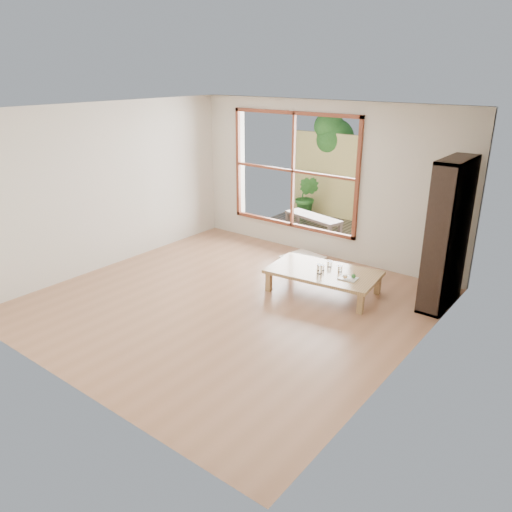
% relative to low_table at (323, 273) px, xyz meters
% --- Properties ---
extents(ground, '(5.00, 5.00, 0.00)m').
position_rel_low_table_xyz_m(ground, '(-0.85, -1.07, -0.30)').
color(ground, '#A67453').
rests_on(ground, ground).
extents(low_table, '(1.65, 1.05, 0.34)m').
position_rel_low_table_xyz_m(low_table, '(0.00, 0.00, 0.00)').
color(low_table, '#AA8552').
rests_on(low_table, ground).
extents(floor_cushion, '(0.67, 0.67, 0.08)m').
position_rel_low_table_xyz_m(floor_cushion, '(-0.90, 0.87, -0.26)').
color(floor_cushion, white).
rests_on(floor_cushion, ground).
extents(bookshelf, '(0.32, 0.91, 2.02)m').
position_rel_low_table_xyz_m(bookshelf, '(1.46, 0.65, 0.71)').
color(bookshelf, black).
rests_on(bookshelf, ground).
extents(glass_tall, '(0.08, 0.08, 0.14)m').
position_rel_low_table_xyz_m(glass_tall, '(0.01, -0.14, 0.11)').
color(glass_tall, silver).
rests_on(glass_tall, low_table).
extents(glass_mid, '(0.06, 0.06, 0.09)m').
position_rel_low_table_xyz_m(glass_mid, '(0.20, 0.11, 0.08)').
color(glass_mid, silver).
rests_on(glass_mid, low_table).
extents(glass_short, '(0.07, 0.07, 0.08)m').
position_rel_low_table_xyz_m(glass_short, '(-0.01, 0.18, 0.08)').
color(glass_short, silver).
rests_on(glass_short, low_table).
extents(glass_small, '(0.06, 0.06, 0.08)m').
position_rel_low_table_xyz_m(glass_small, '(-0.03, 0.00, 0.08)').
color(glass_small, silver).
rests_on(glass_small, low_table).
extents(food_tray, '(0.26, 0.20, 0.08)m').
position_rel_low_table_xyz_m(food_tray, '(0.43, -0.04, 0.06)').
color(food_tray, white).
rests_on(food_tray, low_table).
extents(deck, '(2.80, 2.00, 0.05)m').
position_rel_low_table_xyz_m(deck, '(-1.45, 2.49, -0.30)').
color(deck, '#3B342B').
rests_on(deck, ground).
extents(garden_bench, '(1.28, 0.63, 0.39)m').
position_rel_low_table_xyz_m(garden_bench, '(-1.48, 2.12, 0.05)').
color(garden_bench, black).
rests_on(garden_bench, deck).
extents(bamboo_fence, '(2.80, 0.06, 1.80)m').
position_rel_low_table_xyz_m(bamboo_fence, '(-1.45, 3.49, 0.60)').
color(bamboo_fence, tan).
rests_on(bamboo_fence, ground).
extents(shrub_right, '(1.00, 0.90, 0.99)m').
position_rel_low_table_xyz_m(shrub_right, '(-0.47, 3.22, 0.22)').
color(shrub_right, '#275E22').
rests_on(shrub_right, deck).
extents(shrub_left, '(0.54, 0.46, 0.92)m').
position_rel_low_table_xyz_m(shrub_left, '(-2.22, 3.06, 0.19)').
color(shrub_left, '#275E22').
rests_on(shrub_left, deck).
extents(garden_tree, '(1.04, 0.85, 2.22)m').
position_rel_low_table_xyz_m(garden_tree, '(-2.13, 3.79, 1.33)').
color(garden_tree, '#4C3D2D').
rests_on(garden_tree, ground).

